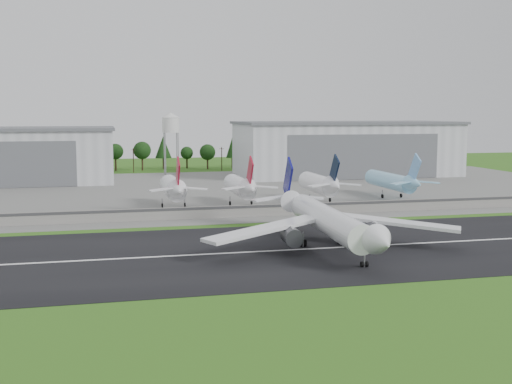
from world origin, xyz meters
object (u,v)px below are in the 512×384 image
object	(u,v)px
main_airliner	(328,227)
parked_jet_skyblue	(394,181)
parked_jet_red_b	(242,187)
parked_jet_red_a	(174,188)
parked_jet_navy	(321,184)

from	to	relation	value
main_airliner	parked_jet_skyblue	size ratio (longest dim) A/B	1.59
main_airliner	parked_jet_red_b	xyz separation A→B (m)	(-4.66, 67.00, 1.31)
main_airliner	parked_jet_red_b	world-z (taller)	main_airliner
parked_jet_red_b	main_airliner	bearing A→B (deg)	-86.02
main_airliner	parked_jet_red_b	size ratio (longest dim) A/B	1.89
parked_jet_skyblue	main_airliner	bearing A→B (deg)	-124.62
main_airliner	parked_jet_red_a	world-z (taller)	main_airliner
parked_jet_red_b	parked_jet_navy	size ratio (longest dim) A/B	1.00
main_airliner	parked_jet_skyblue	xyz separation A→B (m)	(49.69, 71.98, 1.13)
parked_jet_navy	parked_jet_skyblue	size ratio (longest dim) A/B	0.84
parked_jet_skyblue	parked_jet_navy	bearing A→B (deg)	-169.90
parked_jet_red_a	parked_jet_red_b	size ratio (longest dim) A/B	1.00
main_airliner	parked_jet_red_a	size ratio (longest dim) A/B	1.89
parked_jet_red_a	parked_jet_skyblue	bearing A→B (deg)	3.75
parked_jet_red_a	parked_jet_red_b	distance (m)	21.32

